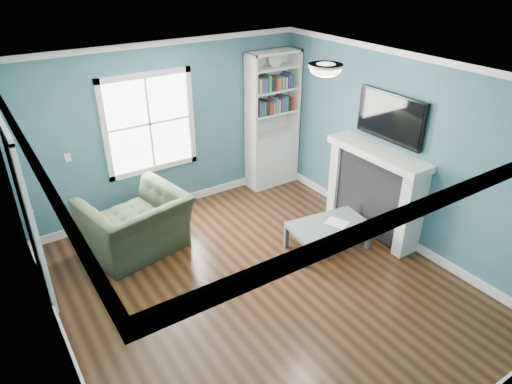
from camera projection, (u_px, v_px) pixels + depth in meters
floor at (261, 287)px, 5.65m from camera, size 5.00×5.00×0.00m
room_walls at (262, 172)px, 4.91m from camera, size 5.00×5.00×5.00m
trim at (262, 200)px, 5.07m from camera, size 4.50×5.00×2.60m
window at (149, 124)px, 6.65m from camera, size 1.40×0.06×1.50m
bookshelf at (272, 134)px, 7.77m from camera, size 0.90×0.35×2.31m
fireplace at (374, 192)px, 6.51m from camera, size 0.44×1.58×1.30m
tv at (390, 117)px, 6.05m from camera, size 0.06×1.10×0.65m
door at (27, 215)px, 5.10m from camera, size 0.12×0.98×2.17m
ceiling_fixture at (326, 69)px, 4.96m from camera, size 0.38×0.38×0.15m
light_switch at (68, 158)px, 6.19m from camera, size 0.08×0.01×0.12m
recliner at (135, 215)px, 6.10m from camera, size 1.40×1.05×1.11m
coffee_table at (328, 227)px, 6.25m from camera, size 1.14×0.72×0.39m
paper_sheet at (337, 223)px, 6.24m from camera, size 0.32×0.35×0.00m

